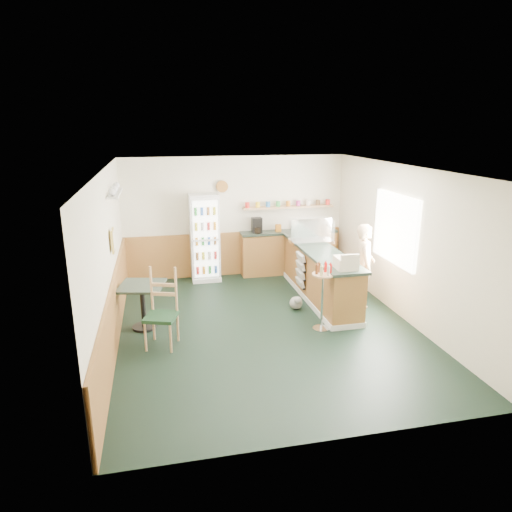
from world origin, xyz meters
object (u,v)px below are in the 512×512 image
object	(u,v)px
condiment_stand	(323,288)
drinks_fridge	(205,238)
shopkeeper	(364,265)
cafe_table	(142,298)
display_case	(311,231)
cafe_chair	(160,305)
cash_register	(346,263)

from	to	relation	value
condiment_stand	drinks_fridge	bearing A→B (deg)	118.50
shopkeeper	cafe_table	size ratio (longest dim) A/B	1.86
display_case	shopkeeper	xyz separation A→B (m)	(0.70, -1.08, -0.46)
condiment_stand	cafe_chair	bearing A→B (deg)	178.90
shopkeeper	cafe_chair	world-z (taller)	shopkeeper
drinks_fridge	shopkeeper	bearing A→B (deg)	-37.63
condiment_stand	cash_register	bearing A→B (deg)	17.78
display_case	cafe_table	xyz separation A→B (m)	(-3.40, -1.26, -0.70)
cafe_table	cafe_chair	size ratio (longest dim) A/B	0.69
display_case	cafe_chair	world-z (taller)	display_case
display_case	shopkeeper	world-z (taller)	shopkeeper
display_case	cafe_table	size ratio (longest dim) A/B	1.01
drinks_fridge	cash_register	size ratio (longest dim) A/B	5.25
display_case	cafe_chair	xyz separation A→B (m)	(-3.11, -1.89, -0.60)
display_case	cash_register	distance (m)	1.81
drinks_fridge	shopkeeper	size ratio (longest dim) A/B	1.20
cash_register	cafe_chair	xyz separation A→B (m)	(-3.11, -0.09, -0.46)
drinks_fridge	cafe_table	bearing A→B (deg)	-119.40
shopkeeper	cafe_chair	xyz separation A→B (m)	(-3.81, -0.82, -0.15)
cafe_table	condiment_stand	bearing A→B (deg)	-13.02
shopkeeper	condiment_stand	size ratio (longest dim) A/B	1.38
shopkeeper	condiment_stand	world-z (taller)	shopkeeper
cafe_table	shopkeeper	bearing A→B (deg)	2.57
drinks_fridge	cafe_table	size ratio (longest dim) A/B	2.24
cafe_chair	cafe_table	bearing A→B (deg)	133.37
cash_register	shopkeeper	bearing A→B (deg)	48.27
shopkeeper	condiment_stand	xyz separation A→B (m)	(-1.15, -0.87, -0.05)
drinks_fridge	display_case	world-z (taller)	drinks_fridge
condiment_stand	cafe_table	distance (m)	3.04
condiment_stand	display_case	bearing A→B (deg)	77.00
cash_register	cafe_table	world-z (taller)	cash_register
drinks_fridge	display_case	xyz separation A→B (m)	(2.09, -1.07, 0.29)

